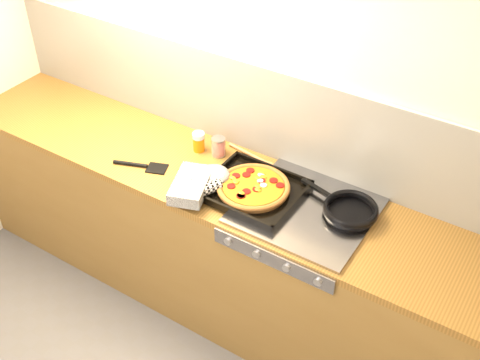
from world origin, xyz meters
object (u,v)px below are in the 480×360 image
Objects in this scene: pizza_on_tray at (237,186)px; frying_pan at (350,210)px; tomato_can at (218,147)px; juice_glass at (199,142)px.

pizza_on_tray is 0.54m from frying_pan.
pizza_on_tray is 0.33m from tomato_can.
tomato_can is 0.96× the size of juice_glass.
pizza_on_tray is 0.41m from juice_glass.
juice_glass reaches higher than frying_pan.
frying_pan is (0.52, 0.14, -0.01)m from pizza_on_tray.
frying_pan is at bearing -5.56° from tomato_can.
juice_glass reaches higher than pizza_on_tray.
tomato_can is at bearing 139.25° from pizza_on_tray.
tomato_can is (-0.25, 0.22, 0.00)m from pizza_on_tray.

